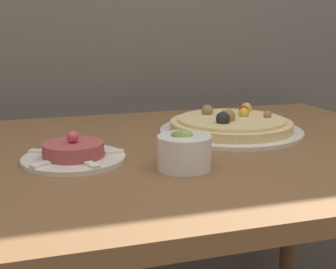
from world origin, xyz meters
TOP-DOWN VIEW (x-y plane):
  - dining_table at (0.00, 0.44)m, footprint 1.18×0.88m
  - pizza_plate at (0.15, 0.54)m, footprint 0.37×0.37m
  - tartare_plate at (-0.26, 0.40)m, footprint 0.21×0.21m
  - small_bowl at (-0.06, 0.29)m, footprint 0.11×0.11m

SIDE VIEW (x-z plane):
  - dining_table at x=0.00m, z-range 0.29..1.08m
  - tartare_plate at x=-0.26m, z-range 0.77..0.84m
  - pizza_plate at x=0.15m, z-range 0.78..0.84m
  - small_bowl at x=-0.06m, z-range 0.79..0.87m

